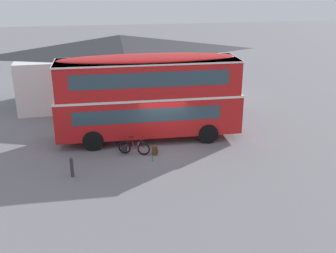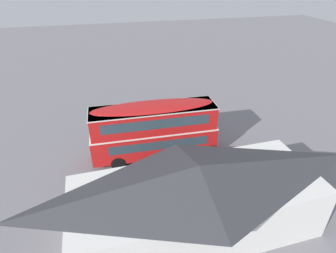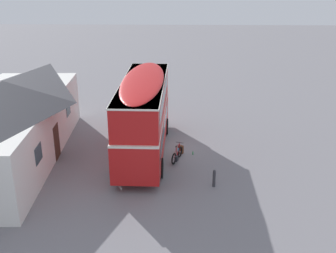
% 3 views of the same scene
% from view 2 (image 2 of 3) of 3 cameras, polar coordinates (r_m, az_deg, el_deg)
% --- Properties ---
extents(ground_plane, '(120.00, 120.00, 0.00)m').
position_cam_2_polar(ground_plane, '(24.99, -4.64, -4.22)').
color(ground_plane, slate).
extents(double_decker_bus, '(10.18, 2.79, 4.79)m').
position_cam_2_polar(double_decker_bus, '(22.50, -2.91, -0.44)').
color(double_decker_bus, black).
rests_on(double_decker_bus, ground).
extents(touring_bicycle, '(1.63, 0.71, 1.00)m').
position_cam_2_polar(touring_bicycle, '(25.57, -1.12, -2.23)').
color(touring_bicycle, black).
rests_on(touring_bicycle, ground).
extents(backpack_on_ground, '(0.34, 0.37, 0.53)m').
position_cam_2_polar(backpack_on_ground, '(25.64, -3.66, -2.45)').
color(backpack_on_ground, '#592D19').
rests_on(backpack_on_ground, ground).
extents(water_bottle_green_metal, '(0.07, 0.07, 0.24)m').
position_cam_2_polar(water_bottle_green_metal, '(26.38, -3.46, -1.82)').
color(water_bottle_green_metal, green).
rests_on(water_bottle_green_metal, ground).
extents(pub_building, '(14.89, 6.45, 4.82)m').
position_cam_2_polar(pub_building, '(16.73, 5.87, -14.30)').
color(pub_building, silver).
rests_on(pub_building, ground).
extents(kerb_bollard, '(0.16, 0.16, 0.97)m').
position_cam_2_polar(kerb_bollard, '(27.80, 4.05, 0.91)').
color(kerb_bollard, '#333338').
rests_on(kerb_bollard, ground).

